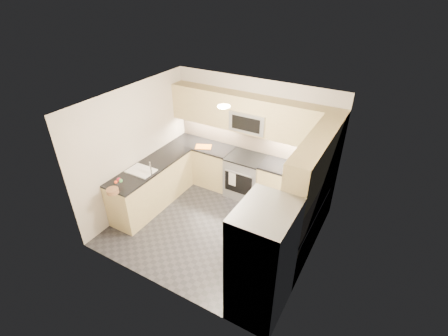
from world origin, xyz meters
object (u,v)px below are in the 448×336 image
microwave (250,121)px  cutting_board (203,147)px  gas_range (245,176)px  fruit_basket (113,191)px  refrigerator (262,262)px  utensil_bowl (305,171)px

microwave → cutting_board: bearing=-168.3°
gas_range → microwave: 1.25m
microwave → fruit_basket: (-1.44, -2.43, -0.72)m
microwave → refrigerator: bearing=-60.4°
microwave → refrigerator: microwave is taller
gas_range → fruit_basket: bearing=-121.9°
gas_range → utensil_bowl: size_ratio=2.89×
utensil_bowl → fruit_basket: bearing=-140.7°
microwave → utensil_bowl: (1.27, -0.21, -0.67)m
microwave → fruit_basket: 2.92m
utensil_bowl → microwave: bearing=170.4°
gas_range → refrigerator: size_ratio=0.51×
utensil_bowl → fruit_basket: utensil_bowl is taller
utensil_bowl → fruit_basket: (-2.71, -2.22, -0.05)m
gas_range → refrigerator: (1.45, -2.43, 0.45)m
refrigerator → cutting_board: refrigerator is taller
refrigerator → utensil_bowl: size_ratio=5.72×
fruit_basket → microwave: bearing=59.4°
microwave → utensil_bowl: microwave is taller
microwave → utensil_bowl: bearing=-9.6°
microwave → fruit_basket: bearing=-120.6°
gas_range → utensil_bowl: bearing=-4.0°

